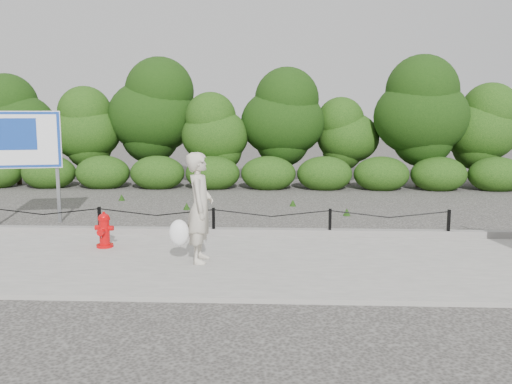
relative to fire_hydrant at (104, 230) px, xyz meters
The scene contains 8 objects.
ground 2.36m from the fire_hydrant, 29.75° to the left, with size 90.00×90.00×0.00m, color #2D2B28.
sidewalk 2.22m from the fire_hydrant, 22.76° to the right, with size 14.00×4.00×0.08m, color gray.
curb 2.36m from the fire_hydrant, 30.81° to the left, with size 14.00×0.22×0.14m, color slate.
chain_barrier 2.32m from the fire_hydrant, 29.75° to the left, with size 10.06×0.06×0.60m.
treeline 10.54m from the fire_hydrant, 77.62° to the left, with size 20.16×3.78×4.68m.
fire_hydrant is the anchor object (origin of this frame).
pedestrian 2.31m from the fire_hydrant, 25.14° to the right, with size 0.76×0.72×1.95m.
advertising_sign 4.01m from the fire_hydrant, 137.24° to the left, with size 1.68×0.52×2.75m.
Camera 1 is at (1.44, -11.41, 2.70)m, focal length 38.00 mm.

